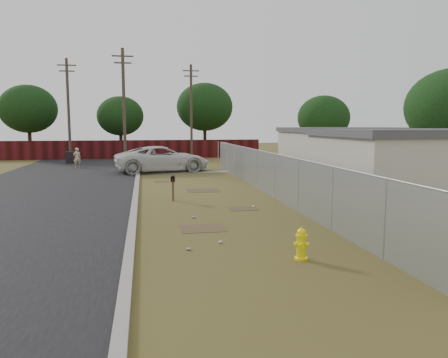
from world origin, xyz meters
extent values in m
plane|color=brown|center=(0.00, 0.00, 0.00)|extent=(120.00, 120.00, 0.00)
cube|color=black|center=(-7.50, 8.00, 0.01)|extent=(9.00, 60.00, 0.02)
cube|color=#9B9790|center=(-3.00, 8.00, 0.06)|extent=(0.25, 60.00, 0.12)
cube|color=#9B9790|center=(0.00, 11.50, 0.01)|extent=(6.20, 1.00, 0.03)
cylinder|color=#96989E|center=(3.10, -9.00, 1.00)|extent=(0.06, 0.06, 2.00)
cylinder|color=#96989E|center=(3.10, -6.00, 1.00)|extent=(0.06, 0.06, 2.00)
cylinder|color=#96989E|center=(3.10, -3.00, 1.00)|extent=(0.06, 0.06, 2.00)
cylinder|color=#96989E|center=(3.10, 0.00, 1.00)|extent=(0.06, 0.06, 2.00)
cylinder|color=#96989E|center=(3.10, 3.00, 1.00)|extent=(0.06, 0.06, 2.00)
cylinder|color=#96989E|center=(3.10, 6.00, 1.00)|extent=(0.06, 0.06, 2.00)
cylinder|color=#96989E|center=(3.10, 9.00, 1.00)|extent=(0.06, 0.06, 2.00)
cylinder|color=#96989E|center=(3.10, 12.00, 1.00)|extent=(0.06, 0.06, 2.00)
cylinder|color=#96989E|center=(3.10, 15.00, 1.00)|extent=(0.06, 0.06, 2.00)
cylinder|color=#96989E|center=(3.10, 1.00, 2.00)|extent=(0.04, 26.00, 0.04)
cube|color=gray|center=(3.10, 1.00, 1.00)|extent=(0.01, 26.00, 2.00)
cube|color=black|center=(3.16, 1.00, 0.30)|extent=(0.03, 26.00, 0.60)
cube|color=#4E1016|center=(-6.00, 25.00, 0.90)|extent=(30.00, 0.12, 1.80)
cylinder|color=brown|center=(-4.00, 16.00, 4.50)|extent=(0.24, 0.24, 9.00)
cube|color=brown|center=(-4.00, 16.00, 8.40)|extent=(1.60, 0.10, 0.10)
cube|color=brown|center=(-4.00, 16.00, 7.90)|extent=(1.30, 0.10, 0.10)
cylinder|color=brown|center=(-9.00, 22.00, 4.50)|extent=(0.24, 0.24, 9.00)
cube|color=brown|center=(-9.00, 22.00, 8.40)|extent=(1.60, 0.10, 0.10)
cube|color=brown|center=(-9.00, 22.00, 7.90)|extent=(1.30, 0.10, 0.10)
cylinder|color=brown|center=(2.00, 24.00, 4.50)|extent=(0.24, 0.24, 9.00)
cube|color=brown|center=(2.00, 24.00, 8.40)|extent=(1.60, 0.10, 0.10)
cube|color=brown|center=(2.00, 24.00, 7.90)|extent=(1.30, 0.10, 0.10)
cube|color=beige|center=(9.00, -2.00, 1.40)|extent=(8.00, 6.00, 2.80)
cube|color=#47474B|center=(9.00, -2.00, 2.95)|extent=(8.32, 6.24, 0.30)
cube|color=beige|center=(10.50, 9.00, 1.40)|extent=(7.00, 6.00, 2.80)
cube|color=#47474B|center=(10.50, 9.00, 2.95)|extent=(7.28, 6.24, 0.30)
cylinder|color=#372718|center=(-14.00, 29.00, 1.65)|extent=(0.36, 0.36, 3.30)
ellipsoid|color=black|center=(-14.00, 29.00, 4.88)|extent=(5.70, 5.70, 4.84)
cylinder|color=#372718|center=(-5.00, 30.00, 1.43)|extent=(0.36, 0.36, 2.86)
ellipsoid|color=black|center=(-5.00, 30.00, 4.23)|extent=(4.94, 4.94, 4.20)
cylinder|color=#372718|center=(4.00, 29.00, 1.76)|extent=(0.36, 0.36, 3.52)
ellipsoid|color=black|center=(4.00, 29.00, 5.20)|extent=(6.08, 6.08, 5.17)
cylinder|color=#372718|center=(13.00, 18.00, 1.32)|extent=(0.36, 0.36, 2.64)
ellipsoid|color=black|center=(13.00, 18.00, 3.90)|extent=(4.56, 4.56, 3.88)
cylinder|color=yellow|center=(1.14, -8.61, 0.03)|extent=(0.41, 0.41, 0.06)
cylinder|color=yellow|center=(1.14, -8.61, 0.32)|extent=(0.29, 0.29, 0.56)
cylinder|color=yellow|center=(1.14, -8.61, 0.60)|extent=(0.37, 0.37, 0.05)
sphere|color=yellow|center=(1.14, -8.61, 0.67)|extent=(0.27, 0.27, 0.22)
cylinder|color=yellow|center=(1.14, -8.61, 0.79)|extent=(0.05, 0.05, 0.06)
cylinder|color=yellow|center=(1.01, -8.57, 0.38)|extent=(0.12, 0.13, 0.11)
cylinder|color=yellow|center=(1.27, -8.64, 0.38)|extent=(0.12, 0.13, 0.11)
cylinder|color=yellow|center=(1.10, -8.74, 0.38)|extent=(0.16, 0.15, 0.13)
cube|color=brown|center=(-1.38, 0.31, 0.46)|extent=(0.09, 0.09, 0.92)
cube|color=black|center=(-1.38, 0.31, 0.95)|extent=(0.22, 0.46, 0.17)
cylinder|color=black|center=(-1.38, 0.31, 1.03)|extent=(0.22, 0.46, 0.17)
cube|color=#B7130D|center=(-1.41, 0.07, 0.95)|extent=(0.02, 0.04, 0.09)
imported|color=silver|center=(-1.31, 12.19, 0.90)|extent=(6.94, 4.11, 1.81)
imported|color=tan|center=(-7.64, 16.47, 0.77)|extent=(0.63, 0.49, 1.53)
cube|color=black|center=(-8.83, 20.34, 0.48)|extent=(0.68, 0.68, 0.96)
cube|color=black|center=(-8.83, 20.34, 0.98)|extent=(0.75, 0.75, 0.08)
cylinder|color=black|center=(-8.49, 20.08, 0.10)|extent=(0.08, 0.20, 0.20)
cylinder|color=silver|center=(-0.56, -6.80, 0.04)|extent=(0.12, 0.12, 0.07)
cylinder|color=#A4A4A9|center=(-0.92, -3.40, 0.04)|extent=(0.12, 0.10, 0.07)
cylinder|color=silver|center=(1.66, -1.79, 0.04)|extent=(0.10, 0.12, 0.07)
cylinder|color=#A4A4A9|center=(-1.49, -7.33, 0.04)|extent=(0.10, 0.07, 0.07)
camera|label=1|loc=(-2.58, -18.43, 3.26)|focal=35.00mm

